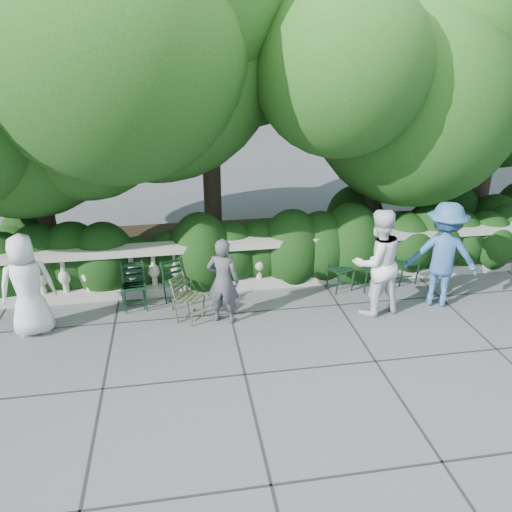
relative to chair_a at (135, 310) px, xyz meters
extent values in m
plane|color=#4D4E54|center=(2.18, -1.21, 0.00)|extent=(90.00, 90.00, 0.00)
cube|color=#9E998E|center=(2.18, 0.59, 0.09)|extent=(12.00, 0.32, 0.18)
cube|color=#9E998E|center=(2.18, 0.59, 0.93)|extent=(12.00, 0.36, 0.14)
cylinder|color=#3F3023|center=(-1.82, 2.19, 1.40)|extent=(0.40, 0.40, 2.80)
ellipsoid|color=#14370F|center=(-1.82, 1.75, 3.68)|extent=(5.28, 5.28, 3.96)
cylinder|color=#3F3023|center=(1.68, 2.79, 1.70)|extent=(0.40, 0.40, 3.40)
ellipsoid|color=#14370F|center=(1.68, 2.27, 4.44)|extent=(6.24, 6.24, 4.68)
cylinder|color=#3F3023|center=(5.18, 2.09, 1.50)|extent=(0.40, 0.40, 3.00)
ellipsoid|color=#14370F|center=(5.18, 1.63, 3.92)|extent=(5.52, 5.52, 4.14)
cylinder|color=#3F3023|center=(8.18, 2.59, 1.30)|extent=(0.40, 0.40, 2.60)
ellipsoid|color=#14370F|center=(8.18, 2.19, 3.40)|extent=(4.80, 4.80, 3.60)
imported|color=silver|center=(-1.58, -0.47, 0.86)|extent=(0.94, 0.73, 1.72)
imported|color=#414247|center=(1.55, -0.62, 0.76)|extent=(0.65, 0.54, 1.52)
imported|color=silver|center=(4.21, -0.73, 0.96)|extent=(1.05, 0.89, 1.91)
imported|color=#2E568A|center=(5.48, -0.62, 0.97)|extent=(1.43, 1.15, 1.93)
camera|label=1|loc=(0.87, -8.13, 4.41)|focal=35.00mm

